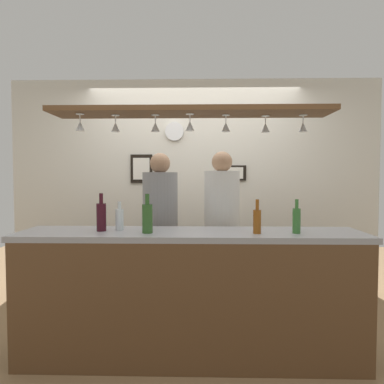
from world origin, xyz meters
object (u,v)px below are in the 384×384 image
object	(u,v)px
person_right_white_patterned_shirt	(222,221)
bottle_wine_dark_red	(101,216)
bottle_soda_clear	(120,219)
bottle_beer_amber_tall	(257,220)
bottle_champagne_green	(147,218)
picture_frame_caricature	(141,169)
person_middle_grey_shirt	(160,221)
wall_clock	(174,131)
picture_frame_lower_pair	(233,173)
bottle_beer_green_import	(297,220)

from	to	relation	value
person_right_white_patterned_shirt	bottle_wine_dark_red	distance (m)	1.18
bottle_wine_dark_red	bottle_soda_clear	bearing A→B (deg)	19.43
bottle_beer_amber_tall	bottle_champagne_green	bearing A→B (deg)	179.75
person_right_white_patterned_shirt	bottle_beer_amber_tall	bearing A→B (deg)	-72.90
picture_frame_caricature	person_middle_grey_shirt	bearing A→B (deg)	-67.84
picture_frame_caricature	wall_clock	distance (m)	0.60
bottle_beer_amber_tall	picture_frame_lower_pair	size ratio (longest dim) A/B	0.87
bottle_beer_amber_tall	bottle_beer_green_import	size ratio (longest dim) A/B	1.00
bottle_beer_green_import	wall_clock	distance (m)	2.00
person_middle_grey_shirt	wall_clock	world-z (taller)	wall_clock
person_middle_grey_shirt	wall_clock	bearing A→B (deg)	83.99
bottle_champagne_green	bottle_beer_green_import	xyz separation A→B (m)	(1.13, 0.01, -0.01)
person_middle_grey_shirt	person_right_white_patterned_shirt	distance (m)	0.60
wall_clock	picture_frame_caricature	bearing A→B (deg)	179.10
person_right_white_patterned_shirt	bottle_wine_dark_red	size ratio (longest dim) A/B	5.62
person_right_white_patterned_shirt	wall_clock	xyz separation A→B (m)	(-0.52, 0.77, 0.96)
person_middle_grey_shirt	picture_frame_caricature	world-z (taller)	picture_frame_caricature
bottle_beer_amber_tall	bottle_champagne_green	world-z (taller)	bottle_champagne_green
bottle_beer_green_import	picture_frame_lower_pair	xyz separation A→B (m)	(-0.34, 1.48, 0.37)
bottle_champagne_green	wall_clock	xyz separation A→B (m)	(0.09, 1.48, 0.85)
person_middle_grey_shirt	bottle_soda_clear	bearing A→B (deg)	-114.21
bottle_champagne_green	wall_clock	distance (m)	1.71
person_right_white_patterned_shirt	picture_frame_lower_pair	world-z (taller)	person_right_white_patterned_shirt
bottle_beer_amber_tall	bottle_champagne_green	distance (m)	0.83
person_right_white_patterned_shirt	bottle_beer_amber_tall	size ratio (longest dim) A/B	6.48
bottle_beer_amber_tall	picture_frame_lower_pair	distance (m)	1.54
bottle_beer_amber_tall	picture_frame_caricature	xyz separation A→B (m)	(-1.14, 1.49, 0.43)
bottle_champagne_green	bottle_wine_dark_red	xyz separation A→B (m)	(-0.38, 0.09, -0.00)
person_middle_grey_shirt	bottle_champagne_green	world-z (taller)	person_middle_grey_shirt
bottle_beer_amber_tall	person_right_white_patterned_shirt	bearing A→B (deg)	107.10
picture_frame_lower_pair	wall_clock	world-z (taller)	wall_clock
bottle_wine_dark_red	wall_clock	size ratio (longest dim) A/B	1.36
bottle_soda_clear	bottle_champagne_green	bearing A→B (deg)	-28.75
person_middle_grey_shirt	bottle_wine_dark_red	bearing A→B (deg)	-122.18
person_middle_grey_shirt	picture_frame_caricature	xyz separation A→B (m)	(-0.32, 0.78, 0.53)
person_right_white_patterned_shirt	bottle_beer_amber_tall	distance (m)	0.76
bottle_soda_clear	wall_clock	world-z (taller)	wall_clock
person_middle_grey_shirt	bottle_beer_green_import	distance (m)	1.33
person_middle_grey_shirt	picture_frame_caricature	bearing A→B (deg)	112.16
bottle_beer_amber_tall	picture_frame_caricature	world-z (taller)	picture_frame_caricature
person_right_white_patterned_shirt	bottle_wine_dark_red	bearing A→B (deg)	-147.77
person_right_white_patterned_shirt	bottle_beer_green_import	world-z (taller)	person_right_white_patterned_shirt
person_right_white_patterned_shirt	bottle_beer_green_import	bearing A→B (deg)	-53.29
person_middle_grey_shirt	bottle_beer_amber_tall	size ratio (longest dim) A/B	6.43
bottle_wine_dark_red	picture_frame_caricature	size ratio (longest dim) A/B	0.88
person_middle_grey_shirt	bottle_beer_amber_tall	bearing A→B (deg)	-41.20
picture_frame_lower_pair	wall_clock	size ratio (longest dim) A/B	1.36
bottle_soda_clear	bottle_wine_dark_red	xyz separation A→B (m)	(-0.13, -0.05, 0.03)
bottle_wine_dark_red	person_middle_grey_shirt	bearing A→B (deg)	57.82
picture_frame_lower_pair	bottle_beer_green_import	bearing A→B (deg)	-77.19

